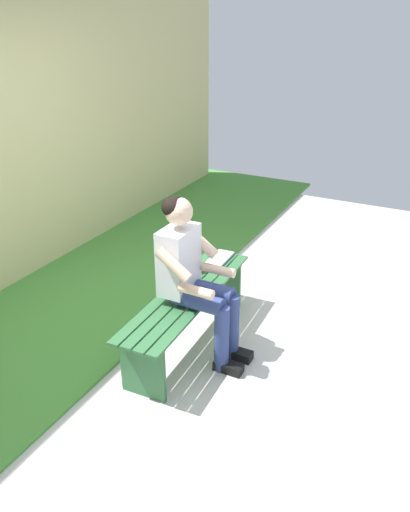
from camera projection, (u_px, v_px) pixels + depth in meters
name	position (u px, v px, depth m)	size (l,w,h in m)	color
ground_plane	(257.00, 481.00, 2.95)	(10.00, 7.00, 0.04)	beige
grass_strip	(63.00, 303.00, 4.69)	(9.00, 1.96, 0.03)	#478C38
bench_near	(188.00, 306.00, 4.00)	(1.64, 0.45, 0.47)	#2D6038
person_seated	(193.00, 273.00, 3.74)	(0.50, 0.69, 1.27)	silver
apple	(199.00, 267.00, 4.25)	(0.09, 0.09, 0.09)	gold
book_open	(217.00, 261.00, 4.44)	(0.42, 0.17, 0.02)	white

